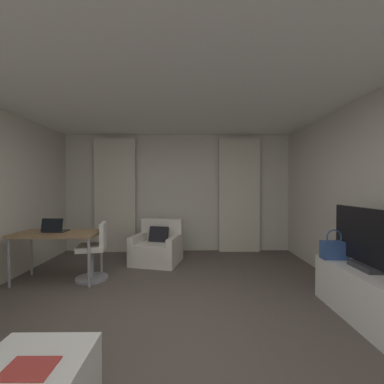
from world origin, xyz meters
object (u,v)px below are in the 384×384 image
(handbag_primary, at_px, (334,249))
(laptop, at_px, (55,229))
(magazine_open, at_px, (29,368))
(armchair, at_px, (157,248))
(desk_chair, at_px, (94,254))
(tv_console, at_px, (369,296))
(desk, at_px, (58,237))
(tv_flatscreen, at_px, (367,240))

(handbag_primary, bearing_deg, laptop, 168.91)
(magazine_open, bearing_deg, armchair, 84.72)
(desk_chair, height_order, handbag_primary, handbag_primary)
(handbag_primary, bearing_deg, tv_console, -74.03)
(armchair, relative_size, magazine_open, 3.50)
(desk, distance_m, laptop, 0.13)
(armchair, bearing_deg, laptop, -148.34)
(desk_chair, height_order, tv_console, desk_chair)
(tv_flatscreen, bearing_deg, handbag_primary, 107.87)
(magazine_open, relative_size, tv_flatscreen, 0.26)
(magazine_open, xyz_separation_m, handbag_primary, (2.73, 1.65, 0.27))
(desk_chair, xyz_separation_m, tv_flatscreen, (3.41, -1.18, 0.47))
(magazine_open, distance_m, tv_flatscreen, 3.15)
(handbag_primary, bearing_deg, desk_chair, 166.56)
(armchair, xyz_separation_m, laptop, (-1.46, -0.90, 0.53))
(magazine_open, bearing_deg, tv_console, 23.00)
(desk_chair, relative_size, tv_console, 0.69)
(tv_flatscreen, bearing_deg, magazine_open, -156.15)
(desk_chair, xyz_separation_m, laptop, (-0.59, -0.02, 0.40))
(armchair, bearing_deg, magazine_open, -95.28)
(armchair, bearing_deg, tv_console, -39.52)
(magazine_open, bearing_deg, laptop, 115.48)
(desk_chair, distance_m, handbag_primary, 3.38)
(laptop, xyz_separation_m, magazine_open, (1.15, -2.41, -0.39))
(magazine_open, height_order, handbag_primary, handbag_primary)
(armchair, height_order, desk, armchair)
(tv_flatscreen, bearing_deg, desk_chair, 160.94)
(tv_flatscreen, bearing_deg, armchair, 141.16)
(tv_flatscreen, distance_m, handbag_primary, 0.46)
(armchair, height_order, handbag_primary, handbag_primary)
(desk, height_order, handbag_primary, handbag_primary)
(laptop, distance_m, tv_flatscreen, 4.17)
(desk, bearing_deg, laptop, 161.51)
(desk, bearing_deg, handbag_primary, -10.97)
(armchair, height_order, tv_console, armchair)
(desk, xyz_separation_m, laptop, (-0.06, 0.02, 0.11))
(laptop, bearing_deg, magazine_open, -64.52)
(armchair, distance_m, tv_flatscreen, 3.32)
(laptop, height_order, tv_console, laptop)
(desk_chair, distance_m, tv_console, 3.63)
(armchair, bearing_deg, tv_flatscreen, -38.84)
(laptop, distance_m, magazine_open, 2.70)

